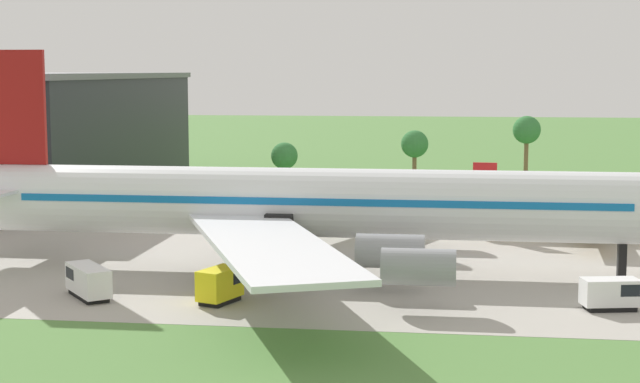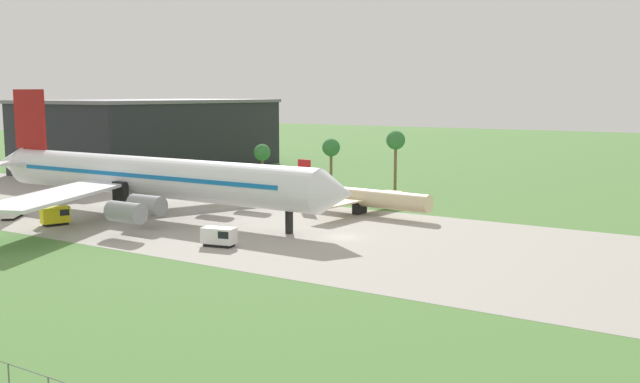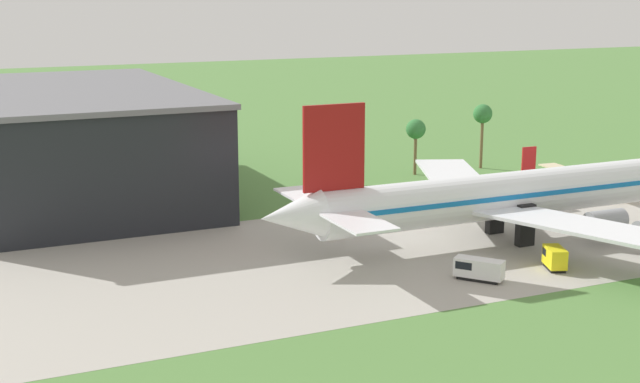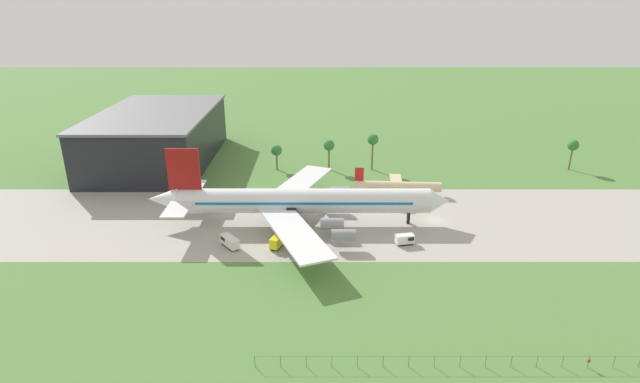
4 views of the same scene
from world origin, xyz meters
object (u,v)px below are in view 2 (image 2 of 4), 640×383
at_px(fuel_truck, 12,209).
at_px(terminal_building, 153,134).
at_px(baggage_tug, 220,236).
at_px(regional_aircraft, 359,197).
at_px(jet_airliner, 145,177).
at_px(catering_van, 56,215).

relative_size(fuel_truck, terminal_building, 0.09).
distance_m(fuel_truck, terminal_building, 73.98).
bearing_deg(baggage_tug, regional_aircraft, 85.34).
height_order(jet_airliner, fuel_truck, jet_airliner).
xyz_separation_m(fuel_truck, catering_van, (10.92, -0.33, 0.08)).
bearing_deg(terminal_building, regional_aircraft, -22.25).
bearing_deg(regional_aircraft, terminal_building, 157.75).
xyz_separation_m(baggage_tug, fuel_truck, (-40.76, -1.32, 0.09)).
distance_m(baggage_tug, catering_van, 29.89).
bearing_deg(catering_van, terminal_building, 125.47).
xyz_separation_m(jet_airliner, catering_van, (-4.71, -13.14, -4.71)).
height_order(jet_airliner, terminal_building, jet_airliner).
distance_m(catering_van, terminal_building, 80.04).
relative_size(baggage_tug, catering_van, 1.05).
xyz_separation_m(baggage_tug, terminal_building, (-76.09, 63.25, 7.53)).
distance_m(regional_aircraft, terminal_building, 85.18).
distance_m(regional_aircraft, fuel_truck, 54.09).
xyz_separation_m(regional_aircraft, baggage_tug, (-2.54, -31.08, -1.38)).
bearing_deg(terminal_building, baggage_tug, -39.73).
height_order(baggage_tug, fuel_truck, fuel_truck).
distance_m(jet_airliner, terminal_building, 72.68).
bearing_deg(regional_aircraft, jet_airliner, -144.70).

